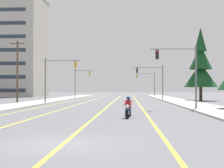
# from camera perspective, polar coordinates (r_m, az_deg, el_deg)

# --- Properties ---
(ground_plane) EXTENTS (400.00, 400.00, 0.00)m
(ground_plane) POSITION_cam_1_polar(r_m,az_deg,el_deg) (12.35, -9.09, -10.00)
(ground_plane) COLOR #5B5B60
(lane_stripe_center) EXTENTS (0.16, 100.00, 0.01)m
(lane_stripe_center) POSITION_cam_1_polar(r_m,az_deg,el_deg) (57.02, 0.41, -2.85)
(lane_stripe_center) COLOR yellow
(lane_stripe_center) RESTS_ON ground
(lane_stripe_left) EXTENTS (0.16, 100.00, 0.01)m
(lane_stripe_left) POSITION_cam_1_polar(r_m,az_deg,el_deg) (57.33, -3.69, -2.84)
(lane_stripe_left) COLOR yellow
(lane_stripe_left) RESTS_ON ground
(lane_stripe_right) EXTENTS (0.16, 100.00, 0.01)m
(lane_stripe_right) POSITION_cam_1_polar(r_m,az_deg,el_deg) (56.99, 4.17, -2.85)
(lane_stripe_right) COLOR yellow
(lane_stripe_right) RESTS_ON ground
(lane_stripe_far_left) EXTENTS (0.16, 100.00, 0.01)m
(lane_stripe_far_left) POSITION_cam_1_polar(r_m,az_deg,el_deg) (57.76, -6.72, -2.82)
(lane_stripe_far_left) COLOR yellow
(lane_stripe_far_left) RESTS_ON ground
(sidewalk_kerb_right) EXTENTS (4.40, 110.00, 0.14)m
(sidewalk_kerb_right) POSITION_cam_1_polar(r_m,az_deg,el_deg) (52.58, 11.48, -2.92)
(sidewalk_kerb_right) COLOR #ADA89E
(sidewalk_kerb_right) RESTS_ON ground
(sidewalk_kerb_left) EXTENTS (4.40, 110.00, 0.14)m
(sidewalk_kerb_left) POSITION_cam_1_polar(r_m,az_deg,el_deg) (53.56, -11.28, -2.89)
(sidewalk_kerb_left) COLOR #ADA89E
(sidewalk_kerb_left) RESTS_ON ground
(motorcycle_with_rider) EXTENTS (0.70, 2.19, 1.46)m
(motorcycle_with_rider) POSITION_cam_1_polar(r_m,az_deg,el_deg) (23.12, 2.75, -4.29)
(motorcycle_with_rider) COLOR black
(motorcycle_with_rider) RESTS_ON ground
(traffic_signal_near_right) EXTENTS (4.48, 0.49, 6.20)m
(traffic_signal_near_right) POSITION_cam_1_polar(r_m,az_deg,el_deg) (33.08, 11.93, 2.80)
(traffic_signal_near_right) COLOR slate
(traffic_signal_near_right) RESTS_ON ground
(traffic_signal_near_left) EXTENTS (4.91, 0.42, 6.20)m
(traffic_signal_near_left) POSITION_cam_1_polar(r_m,az_deg,el_deg) (46.13, -9.54, 1.79)
(traffic_signal_near_left) COLOR slate
(traffic_signal_near_left) RESTS_ON ground
(traffic_signal_mid_right) EXTENTS (5.40, 0.37, 6.20)m
(traffic_signal_mid_right) POSITION_cam_1_polar(r_m,az_deg,el_deg) (59.89, 7.10, 1.20)
(traffic_signal_mid_right) COLOR slate
(traffic_signal_mid_right) RESTS_ON ground
(traffic_signal_mid_left) EXTENTS (3.68, 0.52, 6.20)m
(traffic_signal_mid_left) POSITION_cam_1_polar(r_m,az_deg,el_deg) (70.55, -5.46, 0.79)
(traffic_signal_mid_left) COLOR slate
(traffic_signal_mid_left) RESTS_ON ground
(traffic_signal_far_right) EXTENTS (5.28, 0.46, 6.20)m
(traffic_signal_far_right) POSITION_cam_1_polar(r_m,az_deg,el_deg) (84.54, 6.21, 0.59)
(traffic_signal_far_right) COLOR slate
(traffic_signal_far_right) RESTS_ON ground
(utility_pole_left_near) EXTENTS (2.12, 0.26, 9.27)m
(utility_pole_left_near) POSITION_cam_1_polar(r_m,az_deg,el_deg) (52.70, -15.75, 2.28)
(utility_pole_left_near) COLOR #4C3828
(utility_pole_left_near) RESTS_ON ground
(conifer_tree_right_verge_far) EXTENTS (5.64, 5.64, 12.42)m
(conifer_tree_right_verge_far) POSITION_cam_1_polar(r_m,az_deg,el_deg) (58.72, 14.80, 2.79)
(conifer_tree_right_verge_far) COLOR #423023
(conifer_tree_right_verge_far) RESTS_ON ground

